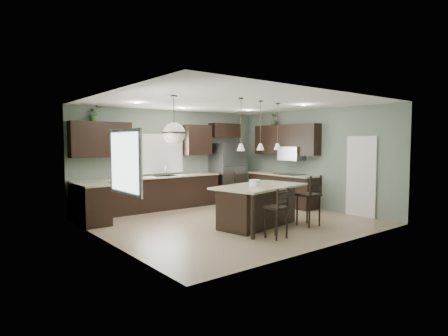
% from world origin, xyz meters
% --- Properties ---
extents(ground, '(6.00, 6.00, 0.00)m').
position_xyz_m(ground, '(0.00, 0.00, 0.00)').
color(ground, '#9E8466').
rests_on(ground, ground).
extents(pantry_door, '(0.04, 0.82, 2.04)m').
position_xyz_m(pantry_door, '(2.98, -1.55, 1.02)').
color(pantry_door, white).
rests_on(pantry_door, ground).
extents(window_back, '(1.35, 0.02, 1.00)m').
position_xyz_m(window_back, '(-0.40, 2.73, 1.55)').
color(window_back, white).
rests_on(window_back, room_shell).
extents(window_left, '(0.02, 1.10, 1.00)m').
position_xyz_m(window_left, '(-2.98, -0.80, 1.55)').
color(window_left, white).
rests_on(window_left, room_shell).
extents(left_return_cabs, '(0.60, 0.90, 0.90)m').
position_xyz_m(left_return_cabs, '(-2.70, 1.70, 0.45)').
color(left_return_cabs, black).
rests_on(left_return_cabs, ground).
extents(left_return_countertop, '(0.66, 0.96, 0.04)m').
position_xyz_m(left_return_countertop, '(-2.68, 1.70, 0.92)').
color(left_return_countertop, '#BFB790').
rests_on(left_return_countertop, left_return_cabs).
extents(back_lower_cabs, '(4.20, 0.60, 0.90)m').
position_xyz_m(back_lower_cabs, '(-0.85, 2.45, 0.45)').
color(back_lower_cabs, black).
rests_on(back_lower_cabs, ground).
extents(back_countertop, '(4.20, 0.66, 0.04)m').
position_xyz_m(back_countertop, '(-0.85, 2.43, 0.92)').
color(back_countertop, '#BFB790').
rests_on(back_countertop, back_lower_cabs).
extents(sink_inset, '(0.70, 0.45, 0.01)m').
position_xyz_m(sink_inset, '(-0.40, 2.43, 0.94)').
color(sink_inset, gray).
rests_on(sink_inset, back_countertop).
extents(faucet, '(0.02, 0.02, 0.28)m').
position_xyz_m(faucet, '(-0.40, 2.40, 1.08)').
color(faucet, silver).
rests_on(faucet, back_countertop).
extents(back_upper_left, '(1.55, 0.34, 0.90)m').
position_xyz_m(back_upper_left, '(-2.15, 2.58, 1.95)').
color(back_upper_left, black).
rests_on(back_upper_left, room_shell).
extents(back_upper_right, '(0.85, 0.34, 0.90)m').
position_xyz_m(back_upper_right, '(0.80, 2.58, 1.95)').
color(back_upper_right, black).
rests_on(back_upper_right, room_shell).
extents(fridge_header, '(1.05, 0.34, 0.45)m').
position_xyz_m(fridge_header, '(1.85, 2.58, 2.25)').
color(fridge_header, black).
rests_on(fridge_header, room_shell).
extents(right_lower_cabs, '(0.60, 2.35, 0.90)m').
position_xyz_m(right_lower_cabs, '(2.70, 0.87, 0.45)').
color(right_lower_cabs, black).
rests_on(right_lower_cabs, ground).
extents(right_countertop, '(0.66, 2.35, 0.04)m').
position_xyz_m(right_countertop, '(2.68, 0.87, 0.92)').
color(right_countertop, '#BFB790').
rests_on(right_countertop, right_lower_cabs).
extents(cooktop, '(0.58, 0.75, 0.02)m').
position_xyz_m(cooktop, '(2.68, 0.60, 0.94)').
color(cooktop, black).
rests_on(cooktop, right_countertop).
extents(wall_oven_front, '(0.01, 0.72, 0.60)m').
position_xyz_m(wall_oven_front, '(2.40, 0.60, 0.45)').
color(wall_oven_front, gray).
rests_on(wall_oven_front, right_lower_cabs).
extents(right_upper_cabs, '(0.34, 2.35, 0.90)m').
position_xyz_m(right_upper_cabs, '(2.83, 0.87, 1.95)').
color(right_upper_cabs, black).
rests_on(right_upper_cabs, room_shell).
extents(microwave, '(0.40, 0.75, 0.40)m').
position_xyz_m(microwave, '(2.78, 0.60, 1.55)').
color(microwave, gray).
rests_on(microwave, right_upper_cabs).
extents(refrigerator, '(0.90, 0.74, 1.85)m').
position_xyz_m(refrigerator, '(1.77, 2.37, 0.93)').
color(refrigerator, gray).
rests_on(refrigerator, ground).
extents(kitchen_island, '(2.35, 1.62, 0.92)m').
position_xyz_m(kitchen_island, '(0.18, -0.79, 0.46)').
color(kitchen_island, black).
rests_on(kitchen_island, ground).
extents(serving_dish, '(0.24, 0.24, 0.14)m').
position_xyz_m(serving_dish, '(-0.01, -0.83, 0.99)').
color(serving_dish, silver).
rests_on(serving_dish, kitchen_island).
extents(bar_stool_left, '(0.38, 0.38, 1.00)m').
position_xyz_m(bar_stool_left, '(-0.29, -1.75, 0.50)').
color(bar_stool_left, black).
rests_on(bar_stool_left, ground).
extents(bar_stool_right, '(0.43, 0.43, 1.16)m').
position_xyz_m(bar_stool_right, '(1.07, -1.44, 0.58)').
color(bar_stool_right, black).
rests_on(bar_stool_right, ground).
extents(pendant_left, '(0.17, 0.17, 1.10)m').
position_xyz_m(pendant_left, '(-0.50, -0.93, 2.25)').
color(pendant_left, silver).
rests_on(pendant_left, room_shell).
extents(pendant_center, '(0.17, 0.17, 1.10)m').
position_xyz_m(pendant_center, '(0.18, -0.79, 2.25)').
color(pendant_center, white).
rests_on(pendant_center, room_shell).
extents(pendant_right, '(0.17, 0.17, 1.10)m').
position_xyz_m(pendant_right, '(0.87, -0.66, 2.25)').
color(pendant_right, silver).
rests_on(pendant_right, room_shell).
extents(chandelier, '(0.48, 0.48, 0.97)m').
position_xyz_m(chandelier, '(-1.77, -0.39, 2.32)').
color(chandelier, beige).
rests_on(chandelier, room_shell).
extents(plant_back_left, '(0.42, 0.39, 0.38)m').
position_xyz_m(plant_back_left, '(-2.33, 2.55, 2.59)').
color(plant_back_left, '#2F4920').
rests_on(plant_back_left, back_upper_left).
extents(plant_right_wall, '(0.25, 0.25, 0.35)m').
position_xyz_m(plant_right_wall, '(2.80, 1.35, 2.58)').
color(plant_right_wall, '#2E4D21').
rests_on(plant_right_wall, right_upper_cabs).
extents(room_shell, '(6.00, 6.00, 6.00)m').
position_xyz_m(room_shell, '(0.00, 0.00, 1.70)').
color(room_shell, slate).
rests_on(room_shell, ground).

